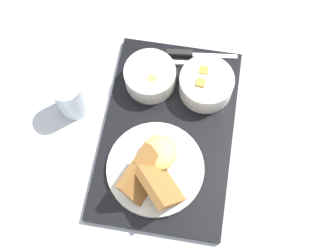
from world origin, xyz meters
TOP-DOWN VIEW (x-y plane):
  - ground_plane at (0.00, 0.00)m, footprint 4.00×4.00m
  - serving_tray at (0.00, 0.00)m, footprint 0.47×0.34m
  - bowl_salad at (-0.12, 0.05)m, footprint 0.12×0.12m
  - bowl_soup at (-0.10, -0.07)m, footprint 0.12×0.12m
  - plate_main at (0.09, 0.00)m, footprint 0.20×0.20m
  - knife at (-0.20, -0.01)m, footprint 0.05×0.16m
  - spoon at (-0.17, 0.00)m, footprint 0.06×0.16m
  - glass_water at (0.00, -0.22)m, footprint 0.06×0.06m

SIDE VIEW (x-z plane):
  - ground_plane at x=0.00m, z-range 0.00..0.00m
  - serving_tray at x=0.00m, z-range 0.00..0.02m
  - spoon at x=-0.17m, z-range 0.02..0.03m
  - knife at x=-0.20m, z-range 0.02..0.03m
  - plate_main at x=0.09m, z-range -0.01..0.09m
  - glass_water at x=0.00m, z-range -0.01..0.10m
  - bowl_soup at x=-0.10m, z-range 0.02..0.07m
  - bowl_salad at x=-0.12m, z-range 0.02..0.08m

